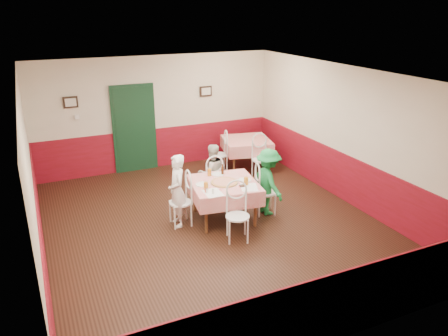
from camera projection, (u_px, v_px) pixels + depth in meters
name	position (u px, v px, depth m)	size (l,w,h in m)	color
floor	(212.00, 223.00, 8.33)	(7.00, 7.00, 0.00)	black
ceiling	(211.00, 75.00, 7.35)	(7.00, 7.00, 0.00)	white
back_wall	(157.00, 113.00, 10.83)	(6.00, 0.10, 2.80)	beige
front_wall	(333.00, 245.00, 4.85)	(6.00, 0.10, 2.80)	beige
left_wall	(31.00, 179.00, 6.68)	(0.10, 7.00, 2.80)	beige
right_wall	(345.00, 135.00, 9.00)	(0.10, 7.00, 2.80)	beige
wainscot_back	(159.00, 148.00, 11.13)	(6.00, 0.03, 1.00)	maroon
wainscot_front	(326.00, 311.00, 5.18)	(6.00, 0.03, 1.00)	maroon
wainscot_left	(41.00, 231.00, 7.00)	(0.03, 7.00, 1.00)	maroon
wainscot_right	(341.00, 175.00, 9.30)	(0.03, 7.00, 1.00)	maroon
door	(134.00, 130.00, 10.67)	(0.96, 0.06, 2.10)	black
picture_left	(71.00, 102.00, 9.85)	(0.32, 0.03, 0.26)	black
picture_right	(206.00, 91.00, 11.13)	(0.32, 0.03, 0.26)	black
thermostat	(77.00, 117.00, 10.01)	(0.10, 0.03, 0.10)	white
main_table	(224.00, 201.00, 8.39)	(1.22, 1.22, 0.77)	red
second_table	(246.00, 154.00, 11.06)	(1.12, 1.12, 0.77)	red
chair_left	(180.00, 202.00, 8.14)	(0.42, 0.42, 0.90)	white
chair_right	(265.00, 192.00, 8.58)	(0.42, 0.42, 0.90)	white
chair_far	(213.00, 181.00, 9.13)	(0.42, 0.42, 0.90)	white
chair_near	(238.00, 217.00, 7.60)	(0.42, 0.42, 0.90)	white
chair_second_a	(219.00, 155.00, 10.74)	(0.42, 0.42, 0.90)	white
chair_second_b	(261.00, 160.00, 10.39)	(0.42, 0.42, 0.90)	white
pizza	(224.00, 182.00, 8.22)	(0.50, 0.50, 0.03)	#B74723
plate_left	(202.00, 184.00, 8.14)	(0.25, 0.25, 0.01)	white
plate_right	(245.00, 180.00, 8.35)	(0.25, 0.25, 0.01)	white
plate_far	(218.00, 174.00, 8.63)	(0.25, 0.25, 0.01)	white
glass_a	(206.00, 186.00, 7.90)	(0.08, 0.08, 0.14)	#BF7219
glass_b	(246.00, 181.00, 8.11)	(0.08, 0.08, 0.15)	#BF7219
glass_c	(209.00, 172.00, 8.55)	(0.08, 0.08, 0.14)	#BF7219
beer_bottle	(222.00, 170.00, 8.60)	(0.05, 0.05, 0.20)	#381C0A
shaker_a	(207.00, 191.00, 7.76)	(0.04, 0.04, 0.09)	silver
shaker_b	(213.00, 192.00, 7.73)	(0.04, 0.04, 0.09)	silver
shaker_c	(206.00, 190.00, 7.78)	(0.04, 0.04, 0.09)	#B23319
menu_left	(213.00, 193.00, 7.79)	(0.30, 0.40, 0.00)	white
menu_right	(249.00, 187.00, 8.03)	(0.30, 0.40, 0.00)	white
wallet	(243.00, 186.00, 8.07)	(0.11, 0.09, 0.02)	black
diner_left	(177.00, 191.00, 8.04)	(0.51, 0.33, 1.39)	gray
diner_far	(212.00, 173.00, 9.11)	(0.60, 0.47, 1.24)	gray
diner_right	(268.00, 182.00, 8.52)	(0.86, 0.50, 1.33)	gray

